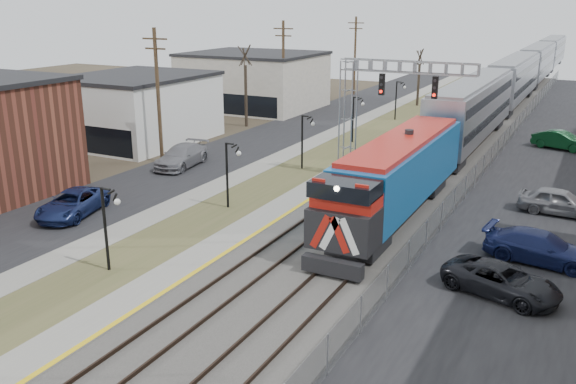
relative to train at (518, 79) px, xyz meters
The scene contains 21 objects.
street_west 36.84m from the train, 117.58° to the right, with size 7.00×120.00×0.04m, color black.
sidewalk 34.99m from the train, 111.01° to the right, with size 2.00×120.00×0.08m, color gray.
grass_median 34.03m from the train, 106.27° to the right, with size 4.00×120.00×0.06m, color #474C28.
platform 33.31m from the train, 101.29° to the right, with size 2.00×120.00×0.24m, color gray.
ballast_bed 32.71m from the train, 92.64° to the right, with size 8.00×120.00×0.20m, color #595651.
platform_edge 33.14m from the train, 99.80° to the right, with size 0.24×120.00×0.01m, color gold.
track_near 32.84m from the train, 96.14° to the right, with size 1.58×120.00×0.15m.
track_far 32.66m from the train, 90.00° to the right, with size 1.58×120.00×0.15m.
train is the anchor object (origin of this frame).
signal_gantry 39.88m from the train, 96.18° to the right, with size 9.00×1.07×8.15m.
lampposts 50.18m from the train, 100.92° to the right, with size 0.14×62.14×4.00m.
utility_poles 47.06m from the train, 115.18° to the right, with size 0.28×80.28×10.00m.
fence 32.73m from the train, 85.26° to the right, with size 0.04×120.00×1.60m, color gray.
buildings_west 50.80m from the train, 121.44° to the right, with size 14.00×67.00×7.00m.
bare_trees 33.91m from the train, 122.39° to the right, with size 12.30×42.30×5.95m.
car_lot_c 54.39m from the train, 82.84° to the right, with size 2.22×4.82×1.34m, color black.
car_lot_d 50.23m from the train, 81.00° to the right, with size 2.09×5.13×1.49m, color navy.
car_lot_e 42.61m from the train, 79.06° to the right, with size 1.80×4.48×1.53m, color slate.
car_lot_f 25.14m from the train, 74.06° to the right, with size 1.59×4.56×1.50m, color #0B371A.
car_street_a 57.31m from the train, 106.88° to the right, with size 2.37×5.14×1.43m, color navy.
car_street_b 46.64m from the train, 112.35° to the right, with size 2.23×5.48×1.59m, color gray.
Camera 1 is at (14.99, -10.87, 11.73)m, focal length 38.00 mm.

